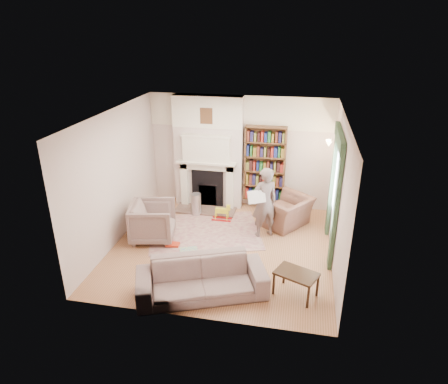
% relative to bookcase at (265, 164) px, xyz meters
% --- Properties ---
extents(floor, '(4.50, 4.50, 0.00)m').
position_rel_bookcase_xyz_m(floor, '(-0.65, -2.12, -1.18)').
color(floor, '#8F5D39').
rests_on(floor, ground).
extents(ceiling, '(4.50, 4.50, 0.00)m').
position_rel_bookcase_xyz_m(ceiling, '(-0.65, -2.12, 1.62)').
color(ceiling, white).
rests_on(ceiling, wall_back).
extents(wall_back, '(4.50, 0.00, 4.50)m').
position_rel_bookcase_xyz_m(wall_back, '(-0.65, 0.13, 0.22)').
color(wall_back, beige).
rests_on(wall_back, floor).
extents(wall_front, '(4.50, 0.00, 4.50)m').
position_rel_bookcase_xyz_m(wall_front, '(-0.65, -4.37, 0.22)').
color(wall_front, beige).
rests_on(wall_front, floor).
extents(wall_left, '(0.00, 4.50, 4.50)m').
position_rel_bookcase_xyz_m(wall_left, '(-2.90, -2.12, 0.22)').
color(wall_left, beige).
rests_on(wall_left, floor).
extents(wall_right, '(0.00, 4.50, 4.50)m').
position_rel_bookcase_xyz_m(wall_right, '(1.60, -2.12, 0.22)').
color(wall_right, beige).
rests_on(wall_right, floor).
extents(fireplace, '(1.70, 0.58, 2.80)m').
position_rel_bookcase_xyz_m(fireplace, '(-1.40, -0.07, 0.21)').
color(fireplace, beige).
rests_on(fireplace, floor).
extents(bookcase, '(1.00, 0.24, 1.85)m').
position_rel_bookcase_xyz_m(bookcase, '(0.00, 0.00, 0.00)').
color(bookcase, brown).
rests_on(bookcase, floor).
extents(window, '(0.02, 0.90, 1.30)m').
position_rel_bookcase_xyz_m(window, '(1.58, -1.72, 0.27)').
color(window, silver).
rests_on(window, wall_right).
extents(curtain_left, '(0.07, 0.32, 2.40)m').
position_rel_bookcase_xyz_m(curtain_left, '(1.55, -2.42, 0.02)').
color(curtain_left, '#304C32').
rests_on(curtain_left, floor).
extents(curtain_right, '(0.07, 0.32, 2.40)m').
position_rel_bookcase_xyz_m(curtain_right, '(1.55, -1.02, 0.02)').
color(curtain_right, '#304C32').
rests_on(curtain_right, floor).
extents(pelmet, '(0.09, 1.70, 0.24)m').
position_rel_bookcase_xyz_m(pelmet, '(1.54, -1.72, 1.20)').
color(pelmet, '#304C32').
rests_on(pelmet, wall_right).
extents(wall_sconce, '(0.20, 0.24, 0.24)m').
position_rel_bookcase_xyz_m(wall_sconce, '(1.38, -0.62, 0.72)').
color(wall_sconce, gold).
rests_on(wall_sconce, wall_right).
extents(rug, '(2.87, 2.50, 0.01)m').
position_rel_bookcase_xyz_m(rug, '(-1.15, -1.58, -1.17)').
color(rug, '#BFB190').
rests_on(rug, floor).
extents(armchair_reading, '(1.37, 1.40, 0.69)m').
position_rel_bookcase_xyz_m(armchair_reading, '(0.61, -0.86, -0.83)').
color(armchair_reading, '#55322D').
rests_on(armchair_reading, floor).
extents(armchair_left, '(1.08, 1.06, 0.84)m').
position_rel_bookcase_xyz_m(armchair_left, '(-2.18, -2.08, -0.76)').
color(armchair_left, gray).
rests_on(armchair_left, floor).
extents(sofa, '(2.38, 1.62, 0.65)m').
position_rel_bookcase_xyz_m(sofa, '(-0.67, -3.76, -0.85)').
color(sofa, gray).
rests_on(sofa, floor).
extents(man_reading, '(0.69, 0.62, 1.59)m').
position_rel_bookcase_xyz_m(man_reading, '(0.16, -1.46, -0.38)').
color(man_reading, '#61524E').
rests_on(man_reading, floor).
extents(newspaper, '(0.40, 0.29, 0.26)m').
position_rel_bookcase_xyz_m(newspaper, '(0.01, -1.66, -0.17)').
color(newspaper, silver).
rests_on(newspaper, man_reading).
extents(coffee_table, '(0.82, 0.69, 0.45)m').
position_rel_bookcase_xyz_m(coffee_table, '(0.93, -3.46, -0.95)').
color(coffee_table, '#352112').
rests_on(coffee_table, floor).
extents(paraffin_heater, '(0.31, 0.31, 0.55)m').
position_rel_bookcase_xyz_m(paraffin_heater, '(-1.57, -0.74, -0.90)').
color(paraffin_heater, '#B9BAC1').
rests_on(paraffin_heater, floor).
extents(rocking_horse, '(0.47, 0.19, 0.41)m').
position_rel_bookcase_xyz_m(rocking_horse, '(-0.89, -0.93, -0.97)').
color(rocking_horse, yellow).
rests_on(rocking_horse, rug).
extents(board_game, '(0.48, 0.48, 0.03)m').
position_rel_bookcase_xyz_m(board_game, '(-1.26, -2.51, -1.15)').
color(board_game, '#D4D84C').
rests_on(board_game, rug).
extents(game_box_lid, '(0.29, 0.20, 0.05)m').
position_rel_bookcase_xyz_m(game_box_lid, '(-1.67, -2.31, -1.14)').
color(game_box_lid, red).
rests_on(game_box_lid, rug).
extents(comic_annuals, '(0.75, 0.72, 0.02)m').
position_rel_bookcase_xyz_m(comic_annuals, '(-0.33, -2.50, -1.16)').
color(comic_annuals, red).
rests_on(comic_annuals, rug).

